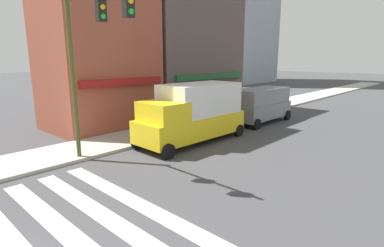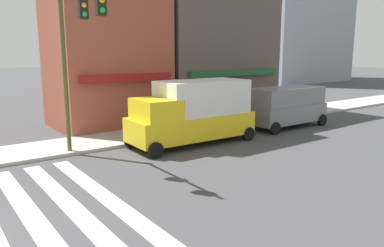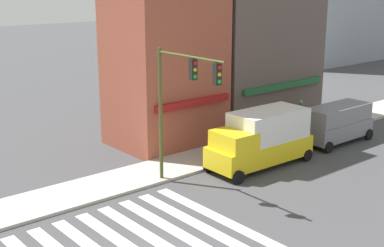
{
  "view_description": "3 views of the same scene",
  "coord_description": "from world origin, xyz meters",
  "views": [
    {
      "loc": [
        -0.62,
        -5.67,
        4.31
      ],
      "look_at": [
        10.5,
        4.7,
        1.0
      ],
      "focal_mm": 28.0,
      "sensor_mm": 36.0,
      "label": 1
    },
    {
      "loc": [
        0.08,
        -9.49,
        4.44
      ],
      "look_at": [
        10.5,
        4.7,
        1.0
      ],
      "focal_mm": 35.0,
      "sensor_mm": 36.0,
      "label": 2
    },
    {
      "loc": [
        -9.94,
        -14.05,
        9.91
      ],
      "look_at": [
        5.12,
        4.0,
        3.5
      ],
      "focal_mm": 50.0,
      "sensor_mm": 36.0,
      "label": 3
    }
  ],
  "objects": [
    {
      "name": "traffic_signal",
      "position": [
        5.12,
        4.8,
        4.84
      ],
      "size": [
        0.32,
        4.59,
        6.74
      ],
      "color": "#474C1E",
      "rests_on": "ground_plane"
    },
    {
      "name": "pedestrian_green_top",
      "position": [
        18.37,
        8.33,
        1.07
      ],
      "size": [
        0.32,
        0.32,
        1.77
      ],
      "rotation": [
        0.0,
        0.0,
        1.86
      ],
      "color": "#23232D",
      "rests_on": "sidewalk_left"
    },
    {
      "name": "fire_hydrant",
      "position": [
        9.05,
        6.4,
        0.61
      ],
      "size": [
        0.24,
        0.24,
        0.84
      ],
      "color": "red",
      "rests_on": "sidewalk_left"
    },
    {
      "name": "storefront_row",
      "position": [
        13.54,
        11.5,
        6.77
      ],
      "size": [
        15.45,
        5.3,
        14.83
      ],
      "color": "#9E4C38",
      "rests_on": "ground_plane"
    },
    {
      "name": "box_truck_yellow",
      "position": [
        10.59,
        4.7,
        1.59
      ],
      "size": [
        6.25,
        2.42,
        3.04
      ],
      "rotation": [
        0.0,
        0.0,
        -0.02
      ],
      "color": "yellow",
      "rests_on": "ground_plane"
    },
    {
      "name": "van_grey",
      "position": [
        17.38,
        4.7,
        1.29
      ],
      "size": [
        5.01,
        2.22,
        2.34
      ],
      "rotation": [
        0.0,
        0.0,
        -0.0
      ],
      "color": "slate",
      "rests_on": "ground_plane"
    }
  ]
}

